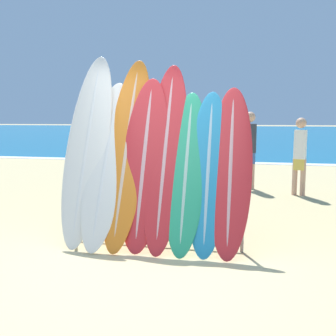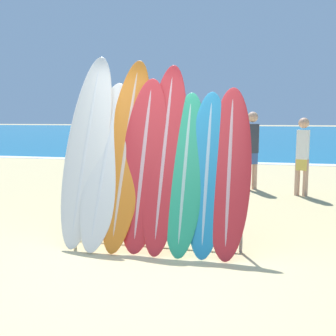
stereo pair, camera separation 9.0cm
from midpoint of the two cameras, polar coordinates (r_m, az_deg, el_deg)
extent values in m
plane|color=tan|center=(4.36, -3.39, -14.52)|extent=(160.00, 160.00, 0.00)
cube|color=#146693|center=(43.94, 11.56, 5.12)|extent=(120.00, 60.00, 0.00)
cube|color=white|center=(14.34, 8.33, 0.82)|extent=(120.00, 0.60, 0.01)
cylinder|color=gray|center=(5.35, -12.99, -5.64)|extent=(0.04, 0.04, 0.88)
cylinder|color=gray|center=(4.82, 11.14, -7.00)|extent=(0.04, 0.04, 0.88)
cylinder|color=gray|center=(4.89, -1.59, -1.67)|extent=(2.22, 0.04, 0.04)
cylinder|color=gray|center=(5.06, -1.56, -9.94)|extent=(2.22, 0.04, 0.04)
ellipsoid|color=silver|center=(5.29, -11.18, 3.11)|extent=(0.58, 1.18, 2.49)
ellipsoid|color=silver|center=(5.29, -11.18, 3.11)|extent=(0.10, 1.14, 2.40)
ellipsoid|color=silver|center=(5.13, -8.53, 0.96)|extent=(0.56, 1.19, 2.12)
ellipsoid|color=silver|center=(5.13, -8.53, 0.96)|extent=(0.10, 1.16, 2.04)
ellipsoid|color=orange|center=(5.10, -5.54, 2.74)|extent=(0.55, 1.27, 2.43)
ellipsoid|color=beige|center=(5.10, -5.54, 2.74)|extent=(0.10, 1.23, 2.34)
ellipsoid|color=red|center=(4.96, -3.05, 1.02)|extent=(0.59, 0.98, 2.16)
ellipsoid|color=#D19A9C|center=(4.96, -3.05, 1.02)|extent=(0.11, 0.95, 2.07)
ellipsoid|color=red|center=(4.93, 0.02, 2.09)|extent=(0.52, 1.15, 2.34)
ellipsoid|color=#D19A9C|center=(4.93, 0.02, 2.09)|extent=(0.09, 1.12, 2.25)
ellipsoid|color=#289E70|center=(4.81, 3.05, -0.34)|extent=(0.49, 0.97, 1.96)
ellipsoid|color=#9AC3B3|center=(4.81, 3.05, -0.34)|extent=(0.09, 0.95, 1.89)
ellipsoid|color=teal|center=(4.78, 6.23, -0.42)|extent=(0.49, 0.89, 1.96)
ellipsoid|color=#98BACC|center=(4.78, 6.23, -0.42)|extent=(0.09, 0.87, 1.89)
ellipsoid|color=red|center=(4.76, 9.44, -0.19)|extent=(0.52, 0.93, 2.02)
ellipsoid|color=#D19A9C|center=(4.76, 9.44, -0.19)|extent=(0.09, 0.90, 1.94)
cylinder|color=tan|center=(8.61, 19.62, -1.35)|extent=(0.11, 0.11, 0.77)
cylinder|color=tan|center=(8.65, 18.54, -1.27)|extent=(0.11, 0.11, 0.77)
cube|color=gold|center=(8.59, 19.16, 0.46)|extent=(0.25, 0.19, 0.23)
cube|color=white|center=(8.56, 19.27, 3.22)|extent=(0.27, 0.22, 0.60)
sphere|color=tan|center=(8.54, 19.40, 6.18)|extent=(0.22, 0.22, 0.22)
cylinder|color=#A87A5B|center=(10.60, 9.88, 0.55)|extent=(0.11, 0.11, 0.77)
cylinder|color=#A87A5B|center=(10.67, 9.05, 0.61)|extent=(0.11, 0.11, 0.77)
cube|color=gold|center=(10.61, 9.50, 2.03)|extent=(0.25, 0.20, 0.23)
cube|color=white|center=(10.58, 9.55, 4.28)|extent=(0.27, 0.22, 0.60)
sphere|color=#A87A5B|center=(10.56, 9.60, 6.69)|extent=(0.22, 0.22, 0.22)
cylinder|color=tan|center=(10.89, -5.29, 0.71)|extent=(0.10, 0.10, 0.73)
cylinder|color=tan|center=(10.74, -5.56, 0.61)|extent=(0.10, 0.10, 0.73)
cube|color=#385693|center=(10.79, -5.44, 2.01)|extent=(0.13, 0.21, 0.22)
cube|color=#2D333D|center=(10.76, -5.47, 4.12)|extent=(0.14, 0.22, 0.57)
sphere|color=tan|center=(10.74, -5.50, 6.37)|extent=(0.21, 0.21, 0.21)
cylinder|color=tan|center=(9.02, 11.79, -0.49)|extent=(0.12, 0.12, 0.83)
cylinder|color=tan|center=(9.12, 12.73, -0.43)|extent=(0.12, 0.12, 0.83)
cube|color=#385693|center=(9.04, 12.31, 1.36)|extent=(0.27, 0.25, 0.25)
cube|color=#2D333D|center=(9.00, 12.39, 4.20)|extent=(0.30, 0.28, 0.65)
sphere|color=tan|center=(8.99, 12.48, 7.24)|extent=(0.23, 0.23, 0.23)
camera|label=1|loc=(0.04, -89.55, 0.06)|focal=42.00mm
camera|label=2|loc=(0.04, 90.45, -0.06)|focal=42.00mm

